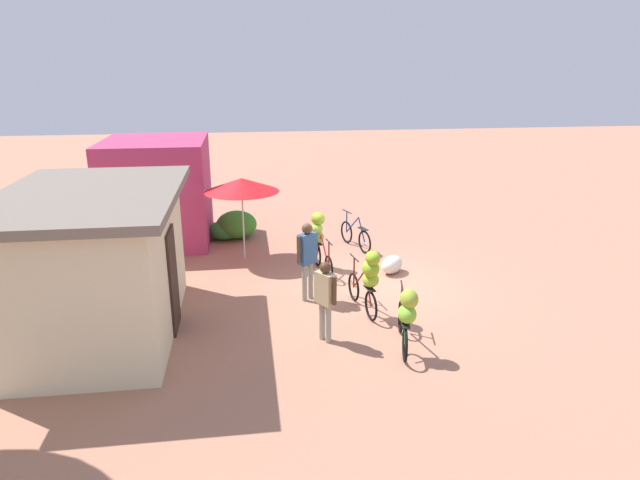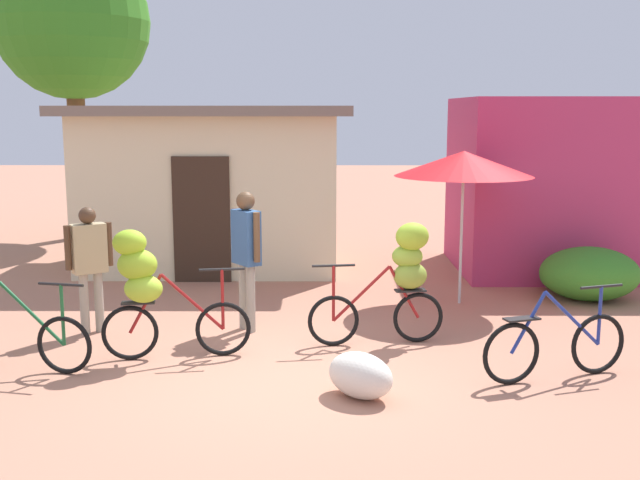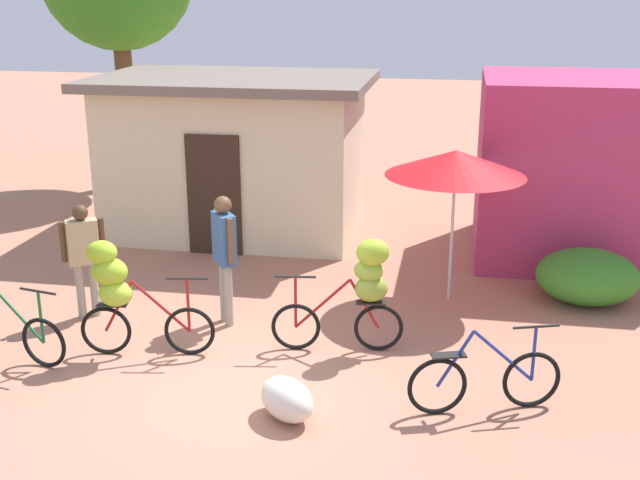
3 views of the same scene
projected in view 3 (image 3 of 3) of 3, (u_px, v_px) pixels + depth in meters
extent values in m
plane|color=#AE735B|center=(230.00, 385.00, 8.93)|extent=(60.00, 60.00, 0.00)
cube|color=beige|center=(236.00, 160.00, 14.13)|extent=(4.25, 2.68, 2.62)
cube|color=#72665B|center=(234.00, 81.00, 13.70)|extent=(4.75, 3.18, 0.16)
cube|color=#332319|center=(214.00, 196.00, 12.95)|extent=(0.90, 0.06, 2.00)
cube|color=#B43361|center=(579.00, 168.00, 12.82)|extent=(3.20, 2.80, 2.91)
cylinder|color=brown|center=(126.00, 105.00, 17.22)|extent=(0.37, 0.37, 3.55)
ellipsoid|color=#2E7E30|center=(573.00, 275.00, 11.51)|extent=(0.92, 0.97, 0.54)
ellipsoid|color=#377F25|center=(587.00, 277.00, 11.13)|extent=(1.42, 1.19, 0.77)
cylinder|color=beige|center=(452.00, 229.00, 11.04)|extent=(0.04, 0.04, 2.08)
cone|color=red|center=(456.00, 163.00, 10.75)|extent=(1.92, 1.92, 0.35)
torus|color=black|center=(44.00, 343.00, 9.27)|extent=(0.62, 0.17, 0.62)
cylinder|color=#19592D|center=(17.00, 313.00, 9.29)|extent=(0.72, 0.18, 0.66)
cylinder|color=black|center=(38.00, 291.00, 9.07)|extent=(0.50, 0.13, 0.03)
cylinder|color=#19592D|center=(41.00, 317.00, 9.17)|extent=(0.04, 0.04, 0.64)
torus|color=black|center=(190.00, 331.00, 9.58)|extent=(0.62, 0.15, 0.62)
torus|color=black|center=(106.00, 330.00, 9.59)|extent=(0.62, 0.15, 0.62)
cylinder|color=maroon|center=(119.00, 306.00, 9.49)|extent=(0.39, 0.10, 0.66)
cylinder|color=maroon|center=(161.00, 306.00, 9.48)|extent=(0.68, 0.14, 0.67)
cylinder|color=black|center=(187.00, 279.00, 9.37)|extent=(0.50, 0.11, 0.03)
cylinder|color=maroon|center=(188.00, 305.00, 9.47)|extent=(0.04, 0.04, 0.68)
cube|color=black|center=(112.00, 305.00, 9.49)|extent=(0.38, 0.19, 0.02)
ellipsoid|color=#9DC631|center=(116.00, 293.00, 9.39)|extent=(0.44, 0.36, 0.31)
ellipsoid|color=#90B828|center=(110.00, 272.00, 9.34)|extent=(0.45, 0.37, 0.34)
ellipsoid|color=#91BD26|center=(102.00, 252.00, 9.26)|extent=(0.39, 0.33, 0.28)
torus|color=black|center=(296.00, 327.00, 9.71)|extent=(0.60, 0.14, 0.60)
torus|color=black|center=(379.00, 328.00, 9.68)|extent=(0.60, 0.14, 0.60)
cylinder|color=maroon|center=(364.00, 304.00, 9.59)|extent=(0.39, 0.09, 0.64)
cylinder|color=maroon|center=(323.00, 304.00, 9.61)|extent=(0.68, 0.13, 0.65)
cylinder|color=black|center=(295.00, 277.00, 9.51)|extent=(0.50, 0.10, 0.03)
cylinder|color=maroon|center=(296.00, 302.00, 9.61)|extent=(0.04, 0.04, 0.65)
cube|color=black|center=(371.00, 303.00, 9.58)|extent=(0.38, 0.19, 0.02)
ellipsoid|color=olive|center=(371.00, 289.00, 9.56)|extent=(0.49, 0.44, 0.32)
ellipsoid|color=#8FB236|center=(369.00, 270.00, 9.51)|extent=(0.38, 0.32, 0.27)
ellipsoid|color=#95B92C|center=(373.00, 252.00, 9.39)|extent=(0.49, 0.45, 0.32)
torus|color=black|center=(531.00, 380.00, 8.38)|extent=(0.62, 0.25, 0.64)
torus|color=black|center=(437.00, 386.00, 8.24)|extent=(0.62, 0.25, 0.64)
cylinder|color=navy|center=(455.00, 359.00, 8.17)|extent=(0.38, 0.16, 0.62)
cylinder|color=navy|center=(503.00, 356.00, 8.24)|extent=(0.67, 0.25, 0.63)
cylinder|color=black|center=(536.00, 327.00, 8.19)|extent=(0.48, 0.18, 0.03)
cylinder|color=navy|center=(534.00, 353.00, 8.29)|extent=(0.04, 0.04, 0.61)
cube|color=black|center=(448.00, 355.00, 8.15)|extent=(0.39, 0.25, 0.02)
ellipsoid|color=silver|center=(287.00, 399.00, 8.19)|extent=(0.82, 0.79, 0.44)
cylinder|color=gray|center=(81.00, 291.00, 10.63)|extent=(0.11, 0.11, 0.76)
cylinder|color=gray|center=(94.00, 289.00, 10.70)|extent=(0.11, 0.11, 0.76)
cube|color=tan|center=(83.00, 242.00, 10.46)|extent=(0.44, 0.38, 0.60)
cylinder|color=#4C3321|center=(63.00, 242.00, 10.35)|extent=(0.08, 0.08, 0.54)
cylinder|color=#4C3321|center=(102.00, 238.00, 10.54)|extent=(0.08, 0.08, 0.54)
sphere|color=#4C3321|center=(80.00, 213.00, 10.33)|extent=(0.21, 0.21, 0.21)
cylinder|color=gray|center=(229.00, 295.00, 10.36)|extent=(0.11, 0.11, 0.84)
cylinder|color=gray|center=(224.00, 291.00, 10.52)|extent=(0.11, 0.11, 0.84)
cube|color=#33598C|center=(224.00, 238.00, 10.21)|extent=(0.40, 0.44, 0.67)
cylinder|color=brown|center=(231.00, 241.00, 9.98)|extent=(0.08, 0.08, 0.60)
cylinder|color=brown|center=(217.00, 231.00, 10.41)|extent=(0.08, 0.08, 0.60)
sphere|color=brown|center=(223.00, 205.00, 10.07)|extent=(0.23, 0.23, 0.23)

